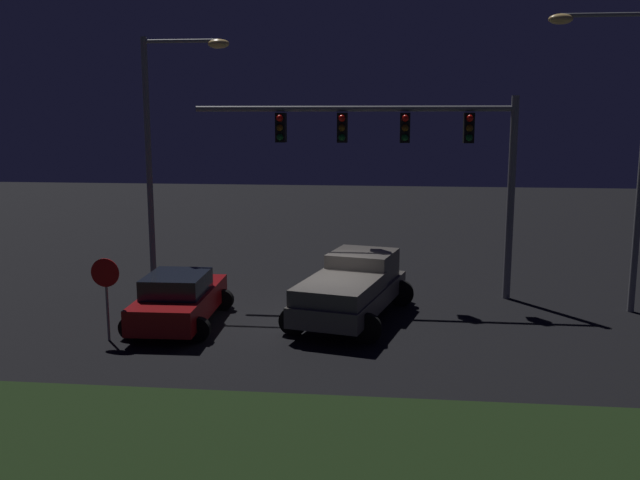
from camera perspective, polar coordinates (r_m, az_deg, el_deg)
The scene contains 8 objects.
ground_plane at distance 20.22m, azimuth 0.42°, elevation -6.76°, with size 80.00×80.00×0.00m, color black.
grass_median at distance 13.11m, azimuth -3.09°, elevation -16.27°, with size 21.69×4.34×0.10m, color black.
pickup_truck at distance 20.46m, azimuth 2.71°, elevation -3.67°, with size 3.72×5.72×1.80m.
car_sedan at distance 20.26m, azimuth -11.45°, elevation -4.76°, with size 2.57×4.45×1.51m.
traffic_signal_gantry at distance 22.60m, azimuth 7.03°, elevation 7.91°, with size 10.32×0.56×6.50m.
street_lamp_left at distance 23.73m, azimuth -12.58°, elevation 8.48°, with size 2.92×0.44×8.39m.
street_lamp_right at distance 22.39m, azimuth 23.63°, elevation 8.48°, with size 3.02×0.44×8.86m.
stop_sign at distance 19.05m, azimuth -17.12°, elevation -3.41°, with size 0.76×0.08×2.23m.
Camera 1 is at (1.94, -19.25, 5.87)m, focal length 39.10 mm.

